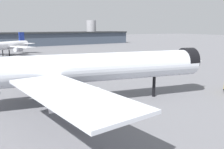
# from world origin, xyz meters

# --- Properties ---
(ground) EXTENTS (900.00, 900.00, 0.00)m
(ground) POSITION_xyz_m (0.00, 0.00, 0.00)
(ground) COLOR slate
(airliner_near_gate) EXTENTS (65.43, 59.23, 17.78)m
(airliner_near_gate) POSITION_xyz_m (-1.89, -1.46, 7.83)
(airliner_near_gate) COLOR silver
(airliner_near_gate) RESTS_ON ground
(airliner_far_taxiway) EXTENTS (36.90, 35.28, 13.44)m
(airliner_far_taxiway) POSITION_xyz_m (-9.51, 102.68, 5.93)
(airliner_far_taxiway) COLOR white
(airliner_far_taxiway) RESTS_ON ground
(terminal_building) EXTENTS (236.71, 53.22, 23.67)m
(terminal_building) POSITION_xyz_m (1.09, 177.82, 6.34)
(terminal_building) COLOR #3D4756
(terminal_building) RESTS_ON ground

